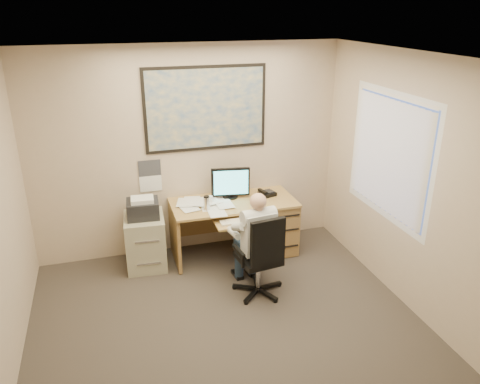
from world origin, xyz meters
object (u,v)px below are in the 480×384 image
object	(u,v)px
filing_cabinet	(145,236)
office_chair	(259,272)
person	(258,244)
desk	(257,219)

from	to	relation	value
filing_cabinet	office_chair	bearing A→B (deg)	-37.66
person	filing_cabinet	bearing A→B (deg)	133.47
filing_cabinet	person	bearing A→B (deg)	-35.32
desk	office_chair	world-z (taller)	desk
desk	person	bearing A→B (deg)	-107.90
person	desk	bearing A→B (deg)	65.09
desk	filing_cabinet	distance (m)	1.48
office_chair	person	xyz separation A→B (m)	(0.01, 0.08, 0.32)
filing_cabinet	person	xyz separation A→B (m)	(1.17, -0.96, 0.21)
office_chair	person	distance (m)	0.32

